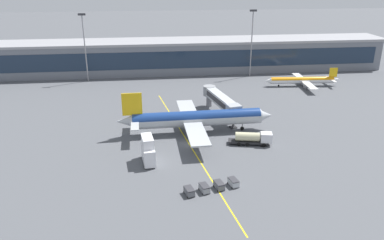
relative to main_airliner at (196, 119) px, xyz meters
name	(u,v)px	position (x,y,z in m)	size (l,w,h in m)	color
ground_plane	(188,144)	(-2.93, -7.07, -4.09)	(700.00, 700.00, 0.00)	#515459
apron_lead_in_line	(187,141)	(-2.95, -5.07, -4.09)	(0.30, 80.00, 0.01)	yellow
terminal_building	(127,57)	(-20.46, 68.82, 2.68)	(223.58, 18.19, 13.52)	slate
main_airliner	(196,119)	(0.00, 0.00, 0.00)	(42.33, 33.40, 11.89)	#B2B7BC
jet_bridge	(220,99)	(8.76, 12.35, 0.99)	(7.78, 22.70, 6.79)	#B2B7BC
fuel_tanker	(253,138)	(13.26, -9.25, -2.35)	(11.08, 4.70, 3.25)	#232326
catering_lift	(148,150)	(-13.04, -15.89, -1.03)	(3.26, 7.04, 6.30)	white
baggage_cart_0	(189,191)	(-5.29, -30.57, -3.31)	(2.17, 2.95, 1.48)	#595B60
baggage_cart_1	(204,188)	(-2.19, -29.79, -3.31)	(2.17, 2.95, 1.48)	gray
baggage_cart_2	(219,185)	(0.91, -29.01, -3.31)	(2.17, 2.95, 1.48)	#595B60
baggage_cart_3	(233,182)	(4.02, -28.23, -3.31)	(2.17, 2.95, 1.48)	#B2B7BC
commuter_jet_far	(302,80)	(45.79, 39.93, -1.80)	(28.83, 22.98, 6.92)	white
apron_light_mast_0	(85,43)	(-35.81, 56.86, 11.00)	(2.80, 0.50, 26.13)	gray
apron_light_mast_1	(252,39)	(29.94, 56.86, 11.34)	(2.80, 0.50, 26.78)	gray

